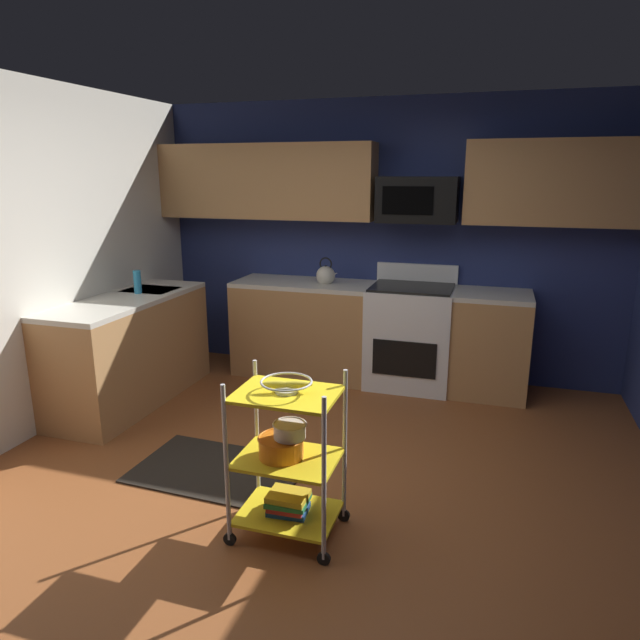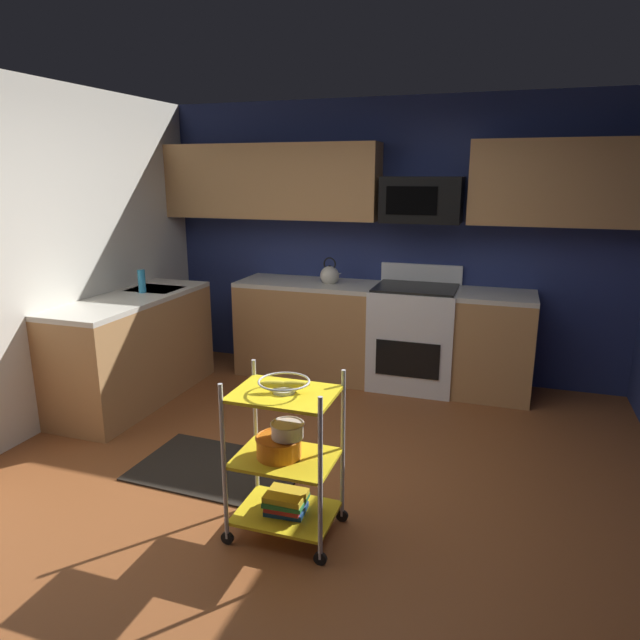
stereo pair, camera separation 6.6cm
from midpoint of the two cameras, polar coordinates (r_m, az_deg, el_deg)
The scene contains 14 objects.
floor at distance 3.66m, azimuth -1.37°, elevation -17.52°, with size 4.40×4.80×0.04m, color brown.
wall_back at distance 5.48m, azimuth 7.30°, elevation 7.94°, with size 4.52×0.06×2.60m, color navy.
counter_run at distance 5.14m, azimuth -2.57°, elevation -1.93°, with size 3.57×2.22×0.92m.
oven_range at distance 5.27m, azimuth 9.85°, elevation -1.56°, with size 0.76×0.65×1.10m.
upper_cabinets at distance 5.27m, azimuth 6.25°, elevation 13.70°, with size 4.40×0.33×0.70m.
microwave at distance 5.18m, azimuth 10.62°, elevation 11.87°, with size 0.70×0.39×0.40m.
rolling_cart at distance 3.10m, azimuth -2.91°, elevation -13.78°, with size 0.60×0.41×0.91m.
fruit_bowl at distance 2.93m, azimuth -3.02°, elevation -6.46°, with size 0.27×0.27×0.07m.
mixing_bowl_large at distance 3.08m, azimuth -3.55°, elevation -12.59°, with size 0.25×0.25×0.11m.
mixing_bowl_small at distance 3.03m, azimuth -2.69°, elevation -11.00°, with size 0.18×0.18×0.08m.
book_stack at distance 3.24m, azimuth -2.85°, elevation -17.91°, with size 0.23×0.20×0.11m.
kettle at distance 5.33m, azimuth 1.35°, elevation 4.56°, with size 0.21×0.18×0.26m.
dish_soap_bottle at distance 5.12m, azimuth -17.23°, elevation 3.76°, with size 0.06×0.06×0.20m, color #2D8CBF.
floor_rug at distance 3.96m, azimuth -9.73°, elevation -14.63°, with size 1.10×0.70×0.01m, color black.
Camera 2 is at (1.10, -2.90, 1.93)m, focal length 31.63 mm.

